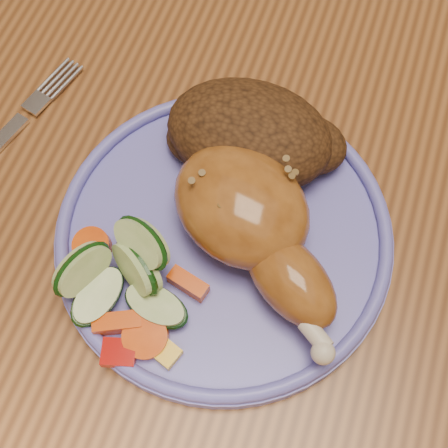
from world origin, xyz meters
name	(u,v)px	position (x,y,z in m)	size (l,w,h in m)	color
ground	(284,375)	(0.00, 0.00, 0.00)	(4.00, 4.00, 0.00)	brown
dining_table	(349,224)	(0.00, 0.00, 0.67)	(0.90, 1.40, 0.75)	brown
plate	(224,236)	(-0.09, -0.09, 0.76)	(0.25, 0.25, 0.01)	#6360C6
plate_rim	(224,230)	(-0.09, -0.09, 0.77)	(0.25, 0.25, 0.01)	#6360C6
chicken_leg	(253,223)	(-0.07, -0.08, 0.79)	(0.16, 0.15, 0.06)	#9C5A20
rice_pilaf	(253,136)	(-0.09, -0.01, 0.78)	(0.14, 0.09, 0.06)	#412510
vegetable_pile	(125,283)	(-0.14, -0.15, 0.78)	(0.11, 0.11, 0.05)	#A50A05
fork	(0,141)	(-0.29, -0.06, 0.75)	(0.05, 0.15, 0.00)	silver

